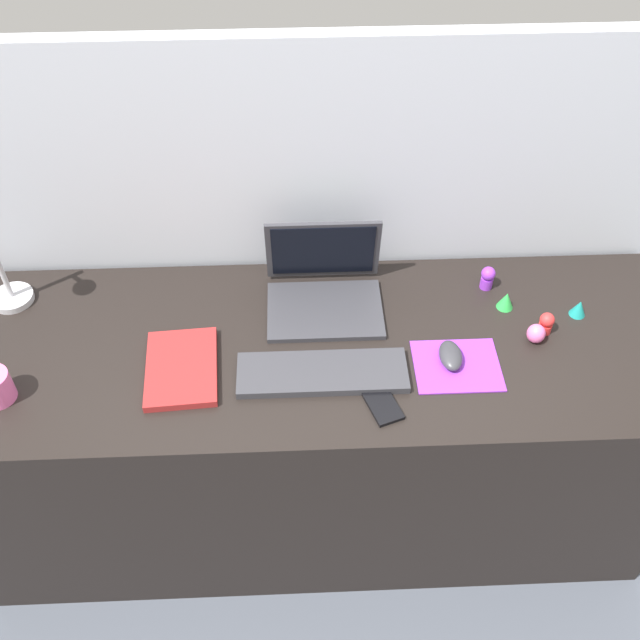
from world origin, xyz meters
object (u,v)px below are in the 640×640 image
Objects in this scene: toy_figurine_purple at (488,277)px; toy_figurine_pink at (536,334)px; notebook_pad at (182,368)px; toy_figurine_teal at (579,308)px; cell_phone at (381,402)px; mouse at (451,356)px; keyboard at (322,373)px; toy_figurine_green at (506,300)px; toy_figurine_red at (546,323)px; laptop at (324,283)px.

toy_figurine_purple is 1.33× the size of toy_figurine_pink.
toy_figurine_teal is (1.02, 0.15, 0.01)m from notebook_pad.
cell_phone is at bearing -153.60° from toy_figurine_teal.
toy_figurine_pink reaches higher than mouse.
toy_figurine_pink is (0.54, 0.09, 0.02)m from keyboard.
toy_figurine_teal is (0.22, -0.11, -0.01)m from toy_figurine_purple.
toy_figurine_green is (0.49, 0.22, 0.01)m from keyboard.
notebook_pad is 3.95× the size of toy_figurine_red.
toy_figurine_red is (0.12, -0.17, -0.00)m from toy_figurine_purple.
laptop is at bearing 161.45° from toy_figurine_pink.
notebook_pad is at bearing 146.43° from cell_phone.
toy_figurine_purple is at bearing 61.44° from mouse.
notebook_pad is (-0.34, 0.03, 0.00)m from keyboard.
keyboard is at bearing -93.49° from laptop.
keyboard is 3.20× the size of cell_phone.
mouse is at bearing -38.25° from laptop.
toy_figurine_teal reaches higher than cell_phone.
toy_figurine_pink is (0.08, -0.20, -0.01)m from toy_figurine_purple.
toy_figurine_purple reaches higher than cell_phone.
keyboard is at bearing 126.49° from cell_phone.
notebook_pad is (-0.47, 0.12, 0.01)m from cell_phone.
toy_figurine_teal is (0.54, 0.27, 0.02)m from cell_phone.
laptop is 0.55m from toy_figurine_pink.
laptop is at bearing 86.51° from keyboard.
mouse is 0.66m from notebook_pad.
notebook_pad is (-0.66, -0.00, -0.01)m from mouse.
laptop is 0.48m from toy_figurine_green.
toy_figurine_green is at bearing 131.11° from toy_figurine_red.
toy_figurine_purple is 1.47× the size of toy_figurine_teal.
mouse reaches higher than keyboard.
toy_figurine_red is at bearing -55.94° from toy_figurine_purple.
toy_figurine_pink reaches higher than keyboard.
mouse is 0.25m from toy_figurine_green.
toy_figurine_teal is at bearing 14.95° from keyboard.
cell_phone is 0.53× the size of notebook_pad.
toy_figurine_pink reaches higher than notebook_pad.
toy_figurine_purple is (-0.03, 0.08, 0.01)m from toy_figurine_green.
toy_figurine_pink is at bearing 14.90° from mouse.
laptop reaches higher than keyboard.
keyboard is 8.87× the size of toy_figurine_teal.
cell_phone is (0.12, -0.36, -0.05)m from laptop.
toy_figurine_pink is (0.22, 0.06, 0.00)m from mouse.
keyboard is 4.27× the size of mouse.
notebook_pad reaches higher than cell_phone.
cell_phone is (-0.18, -0.12, -0.02)m from mouse.
toy_figurine_purple is at bearing 30.18° from cell_phone.
laptop is 3.12× the size of mouse.
mouse is 1.58× the size of toy_figurine_red.
toy_figurine_green is 0.19m from toy_figurine_teal.
keyboard is at bearing -8.67° from notebook_pad.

